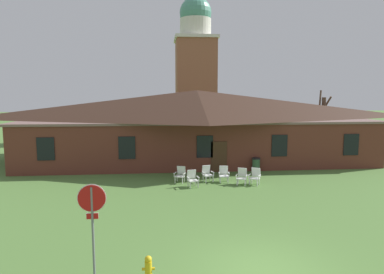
{
  "coord_description": "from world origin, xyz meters",
  "views": [
    {
      "loc": [
        -2.92,
        -9.19,
        5.19
      ],
      "look_at": [
        -1.32,
        8.12,
        3.04
      ],
      "focal_mm": 31.57,
      "sensor_mm": 36.0,
      "label": 1
    }
  ],
  "objects_px": {
    "lawn_chair_by_porch": "(180,174)",
    "lawn_chair_far_side": "(255,176)",
    "fire_hydrant": "(148,270)",
    "trash_bin": "(256,165)",
    "lawn_chair_near_door": "(192,178)",
    "lawn_chair_right_end": "(242,176)",
    "lawn_chair_middle": "(224,174)",
    "stop_sign": "(92,212)",
    "lawn_chair_left_end": "(207,173)"
  },
  "relations": [
    {
      "from": "lawn_chair_by_porch",
      "to": "lawn_chair_far_side",
      "type": "distance_m",
      "value": 4.42
    },
    {
      "from": "lawn_chair_far_side",
      "to": "fire_hydrant",
      "type": "height_order",
      "value": "lawn_chair_far_side"
    },
    {
      "from": "fire_hydrant",
      "to": "trash_bin",
      "type": "relative_size",
      "value": 0.81
    },
    {
      "from": "lawn_chair_near_door",
      "to": "lawn_chair_right_end",
      "type": "bearing_deg",
      "value": 4.69
    },
    {
      "from": "lawn_chair_middle",
      "to": "lawn_chair_far_side",
      "type": "xyz_separation_m",
      "value": [
        1.72,
        -0.74,
        0.0
      ]
    },
    {
      "from": "trash_bin",
      "to": "lawn_chair_right_end",
      "type": "bearing_deg",
      "value": -119.52
    },
    {
      "from": "lawn_chair_by_porch",
      "to": "lawn_chair_right_end",
      "type": "bearing_deg",
      "value": -13.38
    },
    {
      "from": "stop_sign",
      "to": "lawn_chair_near_door",
      "type": "xyz_separation_m",
      "value": [
        3.7,
        9.34,
        -1.44
      ]
    },
    {
      "from": "lawn_chair_left_end",
      "to": "lawn_chair_by_porch",
      "type": "bearing_deg",
      "value": -176.93
    },
    {
      "from": "lawn_chair_left_end",
      "to": "fire_hydrant",
      "type": "distance_m",
      "value": 11.41
    },
    {
      "from": "stop_sign",
      "to": "lawn_chair_left_end",
      "type": "relative_size",
      "value": 2.86
    },
    {
      "from": "lawn_chair_by_porch",
      "to": "lawn_chair_right_end",
      "type": "height_order",
      "value": "same"
    },
    {
      "from": "lawn_chair_by_porch",
      "to": "lawn_chair_right_end",
      "type": "relative_size",
      "value": 1.0
    },
    {
      "from": "stop_sign",
      "to": "lawn_chair_middle",
      "type": "relative_size",
      "value": 2.86
    },
    {
      "from": "stop_sign",
      "to": "lawn_chair_right_end",
      "type": "relative_size",
      "value": 2.86
    },
    {
      "from": "lawn_chair_by_porch",
      "to": "fire_hydrant",
      "type": "distance_m",
      "value": 10.99
    },
    {
      "from": "lawn_chair_middle",
      "to": "fire_hydrant",
      "type": "bearing_deg",
      "value": -111.09
    },
    {
      "from": "lawn_chair_left_end",
      "to": "lawn_chair_right_end",
      "type": "relative_size",
      "value": 1.0
    },
    {
      "from": "lawn_chair_left_end",
      "to": "fire_hydrant",
      "type": "height_order",
      "value": "lawn_chair_left_end"
    },
    {
      "from": "lawn_chair_middle",
      "to": "lawn_chair_by_porch",
      "type": "bearing_deg",
      "value": 176.66
    },
    {
      "from": "lawn_chair_far_side",
      "to": "fire_hydrant",
      "type": "bearing_deg",
      "value": -120.4
    },
    {
      "from": "lawn_chair_middle",
      "to": "fire_hydrant",
      "type": "relative_size",
      "value": 1.21
    },
    {
      "from": "lawn_chair_right_end",
      "to": "trash_bin",
      "type": "bearing_deg",
      "value": 60.48
    },
    {
      "from": "stop_sign",
      "to": "fire_hydrant",
      "type": "relative_size",
      "value": 3.46
    },
    {
      "from": "stop_sign",
      "to": "trash_bin",
      "type": "bearing_deg",
      "value": 56.46
    },
    {
      "from": "lawn_chair_left_end",
      "to": "lawn_chair_right_end",
      "type": "distance_m",
      "value": 2.14
    },
    {
      "from": "lawn_chair_near_door",
      "to": "fire_hydrant",
      "type": "xyz_separation_m",
      "value": [
        -2.14,
        -9.79,
        -0.12
      ]
    },
    {
      "from": "stop_sign",
      "to": "lawn_chair_far_side",
      "type": "relative_size",
      "value": 2.86
    },
    {
      "from": "lawn_chair_far_side",
      "to": "fire_hydrant",
      "type": "xyz_separation_m",
      "value": [
        -5.86,
        -9.99,
        -0.12
      ]
    },
    {
      "from": "lawn_chair_near_door",
      "to": "lawn_chair_middle",
      "type": "xyz_separation_m",
      "value": [
        1.99,
        0.93,
        0.0
      ]
    },
    {
      "from": "lawn_chair_near_door",
      "to": "trash_bin",
      "type": "height_order",
      "value": "trash_bin"
    },
    {
      "from": "lawn_chair_by_porch",
      "to": "lawn_chair_far_side",
      "type": "xyz_separation_m",
      "value": [
        4.33,
        -0.89,
        0.0
      ]
    },
    {
      "from": "lawn_chair_by_porch",
      "to": "trash_bin",
      "type": "bearing_deg",
      "value": 22.35
    },
    {
      "from": "lawn_chair_right_end",
      "to": "lawn_chair_middle",
      "type": "bearing_deg",
      "value": 143.76
    },
    {
      "from": "stop_sign",
      "to": "lawn_chair_left_end",
      "type": "xyz_separation_m",
      "value": [
        4.72,
        10.51,
        -1.44
      ]
    },
    {
      "from": "stop_sign",
      "to": "trash_bin",
      "type": "xyz_separation_m",
      "value": [
        8.34,
        12.59,
        -1.45
      ]
    },
    {
      "from": "lawn_chair_by_porch",
      "to": "lawn_chair_middle",
      "type": "xyz_separation_m",
      "value": [
        2.61,
        -0.15,
        0.0
      ]
    },
    {
      "from": "lawn_chair_near_door",
      "to": "lawn_chair_left_end",
      "type": "height_order",
      "value": "same"
    },
    {
      "from": "lawn_chair_middle",
      "to": "lawn_chair_near_door",
      "type": "bearing_deg",
      "value": -154.87
    },
    {
      "from": "lawn_chair_by_porch",
      "to": "trash_bin",
      "type": "distance_m",
      "value": 5.68
    },
    {
      "from": "lawn_chair_right_end",
      "to": "fire_hydrant",
      "type": "xyz_separation_m",
      "value": [
        -5.08,
        -10.03,
        -0.12
      ]
    },
    {
      "from": "stop_sign",
      "to": "lawn_chair_middle",
      "type": "height_order",
      "value": "stop_sign"
    },
    {
      "from": "stop_sign",
      "to": "fire_hydrant",
      "type": "distance_m",
      "value": 2.26
    },
    {
      "from": "lawn_chair_by_porch",
      "to": "trash_bin",
      "type": "relative_size",
      "value": 0.98
    },
    {
      "from": "trash_bin",
      "to": "fire_hydrant",
      "type": "bearing_deg",
      "value": -117.49
    },
    {
      "from": "lawn_chair_by_porch",
      "to": "lawn_chair_left_end",
      "type": "xyz_separation_m",
      "value": [
        1.63,
        0.09,
        0.0
      ]
    },
    {
      "from": "stop_sign",
      "to": "lawn_chair_by_porch",
      "type": "relative_size",
      "value": 2.86
    },
    {
      "from": "lawn_chair_by_porch",
      "to": "fire_hydrant",
      "type": "xyz_separation_m",
      "value": [
        -1.53,
        -10.88,
        -0.12
      ]
    },
    {
      "from": "trash_bin",
      "to": "lawn_chair_left_end",
      "type": "bearing_deg",
      "value": -150.21
    },
    {
      "from": "lawn_chair_left_end",
      "to": "lawn_chair_right_end",
      "type": "bearing_deg",
      "value": -25.91
    }
  ]
}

